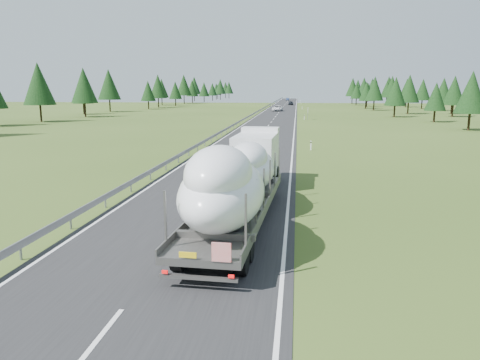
# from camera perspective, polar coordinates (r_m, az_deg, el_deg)

# --- Properties ---
(ground) EXTENTS (400.00, 400.00, 0.00)m
(ground) POSITION_cam_1_polar(r_m,az_deg,el_deg) (21.31, -6.97, -6.47)
(ground) COLOR #344918
(ground) RESTS_ON ground
(road_surface) EXTENTS (10.00, 400.00, 0.02)m
(road_surface) POSITION_cam_1_polar(r_m,az_deg,el_deg) (119.98, 4.57, 7.98)
(road_surface) COLOR black
(road_surface) RESTS_ON ground
(guardrail) EXTENTS (0.10, 400.00, 0.76)m
(guardrail) POSITION_cam_1_polar(r_m,az_deg,el_deg) (120.23, 2.02, 8.30)
(guardrail) COLOR slate
(guardrail) RESTS_ON ground
(marker_posts) EXTENTS (0.13, 350.08, 1.00)m
(marker_posts) POSITION_cam_1_polar(r_m,az_deg,el_deg) (174.81, 7.50, 9.05)
(marker_posts) COLOR silver
(marker_posts) RESTS_ON ground
(highway_sign) EXTENTS (0.08, 0.90, 2.60)m
(highway_sign) POSITION_cam_1_polar(r_m,az_deg,el_deg) (99.84, 8.27, 8.32)
(highway_sign) COLOR slate
(highway_sign) RESTS_ON ground
(tree_line_right) EXTENTS (26.74, 345.39, 12.61)m
(tree_line_right) POSITION_cam_1_polar(r_m,az_deg,el_deg) (156.53, 20.16, 10.55)
(tree_line_right) COLOR black
(tree_line_right) RESTS_ON ground
(tree_line_left) EXTENTS (15.22, 344.08, 12.55)m
(tree_line_left) POSITION_cam_1_polar(r_m,az_deg,el_deg) (166.39, -10.24, 11.12)
(tree_line_left) COLOR black
(tree_line_left) RESTS_ON ground
(boat_truck) EXTENTS (3.59, 20.09, 4.35)m
(boat_truck) POSITION_cam_1_polar(r_m,az_deg,el_deg) (23.09, 0.19, 0.80)
(boat_truck) COLOR silver
(boat_truck) RESTS_ON ground
(distant_van) EXTENTS (3.02, 6.03, 1.64)m
(distant_van) POSITION_cam_1_polar(r_m,az_deg,el_deg) (137.67, 4.59, 8.71)
(distant_van) COLOR silver
(distant_van) RESTS_ON ground
(distant_car_dark) EXTENTS (2.11, 4.67, 1.56)m
(distant_car_dark) POSITION_cam_1_polar(r_m,az_deg,el_deg) (190.68, 6.21, 9.31)
(distant_car_dark) COLOR black
(distant_car_dark) RESTS_ON ground
(distant_car_blue) EXTENTS (1.86, 4.63, 1.49)m
(distant_car_blue) POSITION_cam_1_polar(r_m,az_deg,el_deg) (262.76, 5.81, 9.78)
(distant_car_blue) COLOR #1A2A4B
(distant_car_blue) RESTS_ON ground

